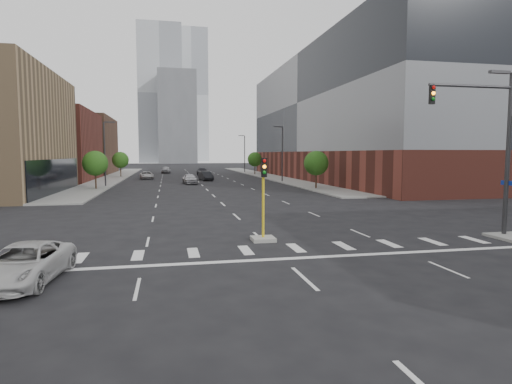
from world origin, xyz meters
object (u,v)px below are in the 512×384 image
object	(u,v)px
median_traffic_signal	(263,223)
car_deep_right	(202,171)
car_near_left	(190,179)
mast_arm_signal	(495,135)
parked_minivan	(24,264)
car_mid_right	(206,176)
car_distant	(166,170)
car_far_left	(147,175)

from	to	relation	value
median_traffic_signal	car_deep_right	distance (m)	70.85
median_traffic_signal	car_deep_right	size ratio (longest dim) A/B	0.79
median_traffic_signal	car_near_left	bearing A→B (deg)	92.12
mast_arm_signal	parked_minivan	xyz separation A→B (m)	(-22.61, -3.98, -4.95)
median_traffic_signal	car_mid_right	world-z (taller)	median_traffic_signal
median_traffic_signal	parked_minivan	xyz separation A→B (m)	(-10.00, -5.45, -0.28)
car_mid_right	parked_minivan	xyz separation A→B (m)	(-11.50, -57.55, -0.09)
median_traffic_signal	mast_arm_signal	distance (m)	13.53
median_traffic_signal	car_mid_right	distance (m)	52.12
car_distant	parked_minivan	distance (m)	87.70
parked_minivan	car_distant	bearing A→B (deg)	93.70
mast_arm_signal	car_deep_right	distance (m)	73.16
car_distant	car_mid_right	bearing A→B (deg)	-72.53
car_far_left	car_near_left	bearing A→B (deg)	-70.60
car_near_left	car_mid_right	distance (m)	8.50
median_traffic_signal	car_distant	bearing A→B (deg)	93.71
car_mid_right	car_far_left	distance (m)	12.46
mast_arm_signal	car_distant	distance (m)	85.63
car_mid_right	mast_arm_signal	bearing A→B (deg)	-87.09
car_near_left	parked_minivan	distance (m)	50.34
median_traffic_signal	car_near_left	size ratio (longest dim) A/B	0.92
car_near_left	mast_arm_signal	bearing A→B (deg)	-78.22
car_mid_right	parked_minivan	bearing A→B (deg)	-110.11
mast_arm_signal	parked_minivan	bearing A→B (deg)	-170.01
car_distant	median_traffic_signal	bearing A→B (deg)	-81.62
car_near_left	car_deep_right	size ratio (longest dim) A/B	0.85
car_deep_right	parked_minivan	world-z (taller)	car_deep_right
car_deep_right	car_mid_right	bearing A→B (deg)	-91.19
mast_arm_signal	parked_minivan	world-z (taller)	mast_arm_signal
car_far_left	car_mid_right	bearing A→B (deg)	-40.68
car_distant	car_far_left	bearing A→B (deg)	-93.79
car_near_left	car_far_left	xyz separation A→B (m)	(-7.10, 15.01, -0.13)
median_traffic_signal	car_distant	world-z (taller)	median_traffic_signal
car_near_left	parked_minivan	world-z (taller)	car_near_left
median_traffic_signal	parked_minivan	bearing A→B (deg)	-151.40
mast_arm_signal	car_far_left	world-z (taller)	mast_arm_signal
car_near_left	car_distant	xyz separation A→B (m)	(-3.69, 37.93, 0.01)
car_near_left	car_far_left	size ratio (longest dim) A/B	0.98
parked_minivan	car_deep_right	bearing A→B (deg)	87.54
car_deep_right	mast_arm_signal	bearing A→B (deg)	-80.47
car_far_left	parked_minivan	xyz separation A→B (m)	(-1.27, -64.65, 0.01)
car_near_left	car_mid_right	world-z (taller)	car_near_left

